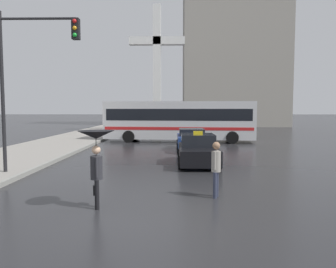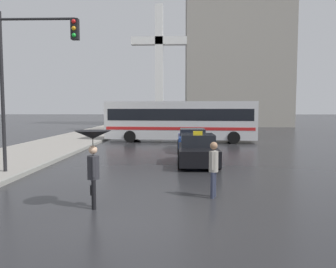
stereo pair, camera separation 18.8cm
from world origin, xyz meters
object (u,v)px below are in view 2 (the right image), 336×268
object	(u,v)px
sedan_red	(192,140)
city_bus	(180,119)
monument_cross	(159,60)
pedestrian_man	(214,165)
traffic_light	(30,65)
pedestrian_with_umbrella	(93,148)
taxi	(198,151)

from	to	relation	value
sedan_red	city_bus	xyz separation A→B (m)	(-0.74, 5.60, 1.16)
monument_cross	pedestrian_man	bearing A→B (deg)	-83.56
traffic_light	city_bus	bearing A→B (deg)	66.53
city_bus	pedestrian_with_umbrella	size ratio (longest dim) A/B	5.79
pedestrian_with_umbrella	traffic_light	world-z (taller)	traffic_light
sedan_red	pedestrian_with_umbrella	distance (m)	12.89
city_bus	pedestrian_man	world-z (taller)	city_bus
pedestrian_with_umbrella	taxi	bearing A→B (deg)	-38.83
pedestrian_man	traffic_light	bearing A→B (deg)	-93.53
sedan_red	pedestrian_man	bearing A→B (deg)	90.65
pedestrian_man	monument_cross	bearing A→B (deg)	-153.33
taxi	traffic_light	distance (m)	8.26
pedestrian_man	traffic_light	xyz separation A→B (m)	(-6.88, 3.03, 3.43)
taxi	monument_cross	world-z (taller)	monument_cross
pedestrian_with_umbrella	monument_cross	bearing A→B (deg)	-14.43
taxi	city_bus	size ratio (longest dim) A/B	0.33
taxi	sedan_red	xyz separation A→B (m)	(-0.01, 5.36, -0.01)
sedan_red	pedestrian_man	size ratio (longest dim) A/B	2.38
monument_cross	traffic_light	bearing A→B (deg)	-98.01
taxi	monument_cross	xyz separation A→B (m)	(-3.14, 22.89, 7.64)
sedan_red	pedestrian_with_umbrella	xyz separation A→B (m)	(-3.23, -12.44, 1.00)
sedan_red	monument_cross	world-z (taller)	monument_cross
city_bus	traffic_light	world-z (taller)	traffic_light
city_bus	sedan_red	bearing A→B (deg)	12.88
taxi	pedestrian_man	size ratio (longest dim) A/B	2.36
taxi	pedestrian_man	world-z (taller)	pedestrian_man
sedan_red	pedestrian_with_umbrella	world-z (taller)	pedestrian_with_umbrella
city_bus	pedestrian_man	bearing A→B (deg)	8.32
monument_cross	city_bus	bearing A→B (deg)	-78.67
monument_cross	sedan_red	bearing A→B (deg)	-79.89
taxi	pedestrian_with_umbrella	size ratio (longest dim) A/B	1.90
traffic_light	monument_cross	distance (m)	26.33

